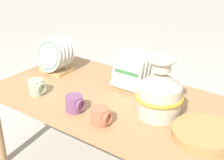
% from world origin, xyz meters
% --- Properties ---
extents(display_table, '(1.48, 0.80, 0.58)m').
position_xyz_m(display_table, '(0.00, 0.00, 0.52)').
color(display_table, '#9E754C').
rests_on(display_table, ground_plane).
extents(ceramic_vase, '(0.26, 0.26, 0.32)m').
position_xyz_m(ceramic_vase, '(0.32, -0.02, 0.72)').
color(ceramic_vase, beige).
rests_on(ceramic_vase, display_table).
extents(dish_rack_round_plates, '(0.23, 0.21, 0.25)m').
position_xyz_m(dish_rack_round_plates, '(-0.55, 0.09, 0.69)').
color(dish_rack_round_plates, tan).
rests_on(dish_rack_round_plates, display_table).
extents(dish_rack_square_plates, '(0.20, 0.20, 0.22)m').
position_xyz_m(dish_rack_square_plates, '(0.03, 0.18, 0.66)').
color(dish_rack_square_plates, tan).
rests_on(dish_rack_square_plates, display_table).
extents(wicker_charger_stack, '(0.31, 0.31, 0.04)m').
position_xyz_m(wicker_charger_stack, '(0.60, -0.08, 0.61)').
color(wicker_charger_stack, '#AD7F47').
rests_on(wicker_charger_stack, display_table).
extents(mug_sage_glaze, '(0.10, 0.09, 0.09)m').
position_xyz_m(mug_sage_glaze, '(-0.39, -0.23, 0.63)').
color(mug_sage_glaze, '#9EB28E').
rests_on(mug_sage_glaze, display_table).
extents(mug_plum_glaze, '(0.10, 0.09, 0.09)m').
position_xyz_m(mug_plum_glaze, '(-0.07, -0.25, 0.63)').
color(mug_plum_glaze, '#7A4770').
rests_on(mug_plum_glaze, display_table).
extents(mug_terracotta_glaze, '(0.10, 0.09, 0.09)m').
position_xyz_m(mug_terracotta_glaze, '(0.13, -0.27, 0.63)').
color(mug_terracotta_glaze, '#B76647').
rests_on(mug_terracotta_glaze, display_table).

